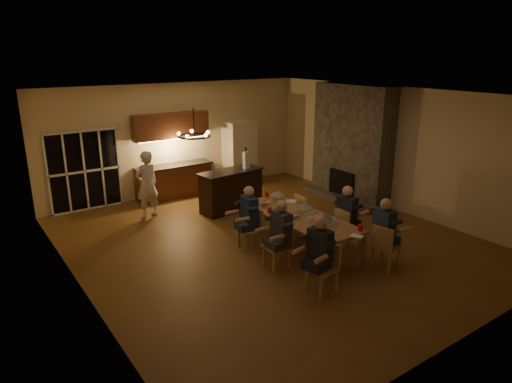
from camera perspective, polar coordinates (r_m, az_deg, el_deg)
The scene contains 45 objects.
floor at distance 10.20m, azimuth 1.74°, elevation -6.22°, with size 9.00×9.00×0.00m, color brown.
back_wall at distance 13.48m, azimuth -9.79°, elevation 6.48°, with size 8.00×0.04×3.20m, color beige.
left_wall at distance 8.04m, azimuth -21.84°, elevation -1.84°, with size 0.04×9.00×3.20m, color beige.
right_wall at distance 12.44m, azimuth 16.92°, elevation 5.09°, with size 0.04×9.00×3.20m, color beige.
ceiling at distance 9.39m, azimuth 1.92°, elevation 12.11°, with size 8.00×9.00×0.04m, color white.
french_doors at distance 12.67m, azimuth -20.64°, elevation 2.38°, with size 1.86×0.08×2.10m, color black.
fireplace at distance 12.97m, azimuth 11.89°, elevation 5.94°, with size 0.58×2.50×3.20m, color #60584B.
kitchenette at distance 13.15m, azimuth -10.28°, elevation 4.40°, with size 2.24×0.68×2.40m, color brown, non-canonical shape.
refrigerator at distance 14.18m, azimuth -2.06°, elevation 4.77°, with size 0.90×0.68×2.00m, color beige.
dining_table at distance 9.73m, azimuth 5.27°, elevation -5.07°, with size 1.10×2.90×0.75m, color #A87943.
bar_island at distance 11.98m, azimuth -3.14°, elevation 0.13°, with size 1.74×0.68×1.08m, color black.
chair_left_near at distance 8.09m, azimuth 8.27°, elevation -9.47°, with size 0.44×0.44×0.89m, color tan, non-canonical shape.
chair_left_mid at distance 8.86m, azimuth 2.61°, elevation -6.85°, with size 0.44×0.44×0.89m, color tan, non-canonical shape.
chair_left_far at distance 9.66m, azimuth -0.81°, elevation -4.72°, with size 0.44×0.44×0.89m, color tan, non-canonical shape.
chair_right_near at distance 9.21m, azimuth 15.99°, elevation -6.56°, with size 0.44×0.44×0.89m, color tan, non-canonical shape.
chair_right_mid at distance 9.90m, azimuth 11.47°, elevation -4.52°, with size 0.44×0.44×0.89m, color tan, non-canonical shape.
chair_right_far at distance 10.68m, azimuth 6.38°, elevation -2.65°, with size 0.44×0.44×0.89m, color tan, non-canonical shape.
person_left_near at distance 8.01m, azimuth 7.94°, elevation -7.79°, with size 0.60×0.60×1.38m, color #23262D, non-canonical shape.
person_right_near at distance 9.18m, azimuth 15.67°, elevation -4.96°, with size 0.60×0.60×1.38m, color navy, non-canonical shape.
person_left_mid at distance 8.76m, azimuth 3.16°, elevation -5.41°, with size 0.60×0.60×1.38m, color #31373A, non-canonical shape.
person_right_mid at distance 9.81m, azimuth 11.20°, elevation -3.19°, with size 0.60×0.60×1.38m, color #23262D, non-canonical shape.
person_left_far at distance 9.61m, azimuth -0.86°, elevation -3.29°, with size 0.60×0.60×1.38m, color navy, non-canonical shape.
standing_person at distance 11.70m, azimuth -13.49°, elevation 0.85°, with size 0.62×0.41×1.71m, color silver.
chandelier at distance 7.38m, azimuth -7.71°, elevation 6.87°, with size 0.53×0.53×0.03m, color black.
laptop_a at distance 8.64m, azimuth 8.38°, elevation -4.67°, with size 0.32×0.28×0.23m, color silver, non-canonical shape.
laptop_b at distance 9.14m, azimuth 9.56°, elevation -3.48°, with size 0.32×0.28×0.23m, color silver, non-canonical shape.
laptop_c at distance 9.48m, azimuth 4.22°, elevation -2.50°, with size 0.32×0.28×0.23m, color silver, non-canonical shape.
laptop_d at distance 9.70m, azimuth 6.61°, elevation -2.12°, with size 0.32×0.28×0.23m, color silver, non-canonical shape.
laptop_e at distance 10.20m, azimuth 0.43°, elevation -1.02°, with size 0.32×0.28×0.23m, color silver, non-canonical shape.
laptop_f at distance 10.46m, azimuth 3.26°, elevation -0.57°, with size 0.32×0.28×0.23m, color silver, non-canonical shape.
mug_front at distance 9.27m, azimuth 6.80°, elevation -3.48°, with size 0.07×0.07×0.10m, color white.
mug_mid at distance 10.11m, azimuth 3.66°, elevation -1.59°, with size 0.09×0.09×0.10m, color white.
mug_back at distance 10.00m, azimuth 0.50°, elevation -1.77°, with size 0.08×0.08×0.10m, color white.
redcup_near at distance 8.98m, azimuth 12.93°, elevation -4.43°, with size 0.09×0.09×0.12m, color red.
redcup_mid at distance 9.68m, azimuth 1.75°, elevation -2.37°, with size 0.09×0.09×0.12m, color red.
redcup_far at distance 10.75m, azimuth 1.36°, elevation -0.36°, with size 0.09×0.09×0.12m, color red.
can_silver at distance 9.07m, azimuth 8.26°, elevation -3.93°, with size 0.07×0.07×0.12m, color #B2B2B7.
can_cola at distance 10.56m, azimuth -0.64°, elevation -0.68°, with size 0.07×0.07×0.12m, color #3F0F0C.
can_right at distance 10.05m, azimuth 5.88°, elevation -1.71°, with size 0.06×0.06×0.12m, color #B2B2B7.
plate_near at distance 9.48m, azimuth 9.06°, elevation -3.34°, with size 0.27×0.27×0.02m, color white.
plate_left at distance 8.82m, azimuth 7.75°, elevation -4.88°, with size 0.27×0.27×0.02m, color white.
plate_far at distance 10.45m, azimuth 4.43°, elevation -1.22°, with size 0.25×0.25×0.02m, color white.
notepad at distance 8.71m, azimuth 12.50°, elevation -5.47°, with size 0.16×0.23×0.01m, color white.
bar_bottle at distance 11.51m, azimuth -5.34°, elevation 2.78°, with size 0.08×0.08×0.24m, color #99999E.
bar_blender at distance 12.00m, azimuth -1.23°, elevation 3.95°, with size 0.14×0.14×0.44m, color silver.
Camera 1 is at (-5.60, -7.49, 4.06)m, focal length 32.00 mm.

